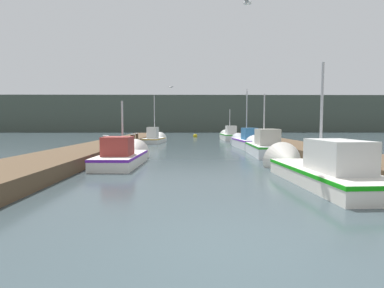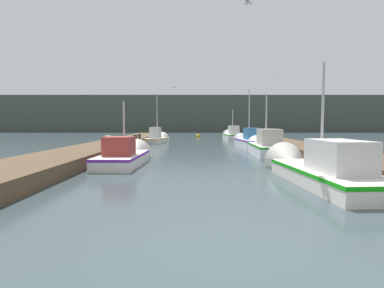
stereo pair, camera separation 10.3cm
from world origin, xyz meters
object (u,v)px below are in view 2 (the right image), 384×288
(mooring_piling_0, at_px, (150,136))
(mooring_piling_3, at_px, (134,141))
(fishing_boat_1, at_px, (125,155))
(seagull_lead, at_px, (172,87))
(fishing_boat_5, at_px, (231,136))
(mooring_piling_1, at_px, (138,139))
(channel_buoy, at_px, (197,136))
(mooring_piling_2, at_px, (106,148))
(fishing_boat_3, at_px, (247,141))
(fishing_boat_4, at_px, (157,138))
(fishing_boat_0, at_px, (313,168))
(fishing_boat_2, at_px, (264,146))
(seagull_1, at_px, (247,2))

(mooring_piling_0, xyz_separation_m, mooring_piling_3, (-0.17, -7.43, -0.02))
(fishing_boat_1, height_order, seagull_lead, seagull_lead)
(fishing_boat_5, bearing_deg, mooring_piling_3, -133.35)
(mooring_piling_1, relative_size, channel_buoy, 0.95)
(mooring_piling_1, xyz_separation_m, seagull_lead, (2.70, 0.76, 4.27))
(channel_buoy, bearing_deg, mooring_piling_1, -109.72)
(channel_buoy, distance_m, seagull_lead, 14.32)
(mooring_piling_2, bearing_deg, fishing_boat_3, 42.32)
(fishing_boat_4, xyz_separation_m, mooring_piling_3, (-1.10, -5.43, 0.12))
(fishing_boat_1, distance_m, channel_buoy, 25.26)
(fishing_boat_5, bearing_deg, fishing_boat_3, -92.67)
(fishing_boat_0, xyz_separation_m, fishing_boat_4, (-7.09, 18.43, -0.01))
(fishing_boat_2, relative_size, mooring_piling_2, 4.40)
(fishing_boat_0, distance_m, fishing_boat_4, 19.74)
(fishing_boat_0, bearing_deg, fishing_boat_1, 147.20)
(mooring_piling_0, xyz_separation_m, channel_buoy, (4.89, 8.50, -0.37))
(fishing_boat_2, distance_m, mooring_piling_2, 8.79)
(mooring_piling_3, bearing_deg, fishing_boat_5, 48.56)
(fishing_boat_4, bearing_deg, mooring_piling_2, -88.12)
(mooring_piling_1, height_order, mooring_piling_3, mooring_piling_3)
(mooring_piling_0, distance_m, seagull_lead, 6.92)
(fishing_boat_1, bearing_deg, fishing_boat_0, -28.24)
(fishing_boat_3, bearing_deg, fishing_boat_5, 86.28)
(fishing_boat_3, bearing_deg, seagull_1, -103.93)
(fishing_boat_1, relative_size, seagull_lead, 9.93)
(fishing_boat_1, relative_size, fishing_boat_2, 0.93)
(fishing_boat_1, relative_size, mooring_piling_0, 4.83)
(seagull_lead, bearing_deg, mooring_piling_2, 114.37)
(fishing_boat_4, bearing_deg, fishing_boat_0, -63.02)
(fishing_boat_4, distance_m, mooring_piling_1, 3.76)
(channel_buoy, bearing_deg, fishing_boat_1, -98.50)
(mooring_piling_1, bearing_deg, fishing_boat_4, 73.13)
(mooring_piling_0, bearing_deg, mooring_piling_1, -91.70)
(fishing_boat_1, height_order, fishing_boat_4, fishing_boat_4)
(fishing_boat_0, bearing_deg, channel_buoy, 93.29)
(fishing_boat_4, distance_m, fishing_boat_5, 8.65)
(fishing_boat_1, relative_size, channel_buoy, 4.79)
(fishing_boat_5, height_order, seagull_lead, seagull_lead)
(seagull_1, bearing_deg, mooring_piling_0, 39.72)
(mooring_piling_1, bearing_deg, fishing_boat_0, -61.13)
(mooring_piling_1, bearing_deg, channel_buoy, 70.28)
(fishing_boat_3, relative_size, seagull_lead, 10.44)
(fishing_boat_4, bearing_deg, fishing_boat_5, 35.82)
(fishing_boat_2, height_order, mooring_piling_3, fishing_boat_2)
(fishing_boat_3, bearing_deg, fishing_boat_4, 139.34)
(channel_buoy, xyz_separation_m, seagull_1, (1.00, -28.62, 5.48))
(mooring_piling_2, bearing_deg, fishing_boat_2, 17.79)
(mooring_piling_1, height_order, seagull_lead, seagull_lead)
(fishing_boat_2, xyz_separation_m, mooring_piling_0, (-8.35, 12.58, 0.04))
(fishing_boat_5, relative_size, seagull_lead, 9.53)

